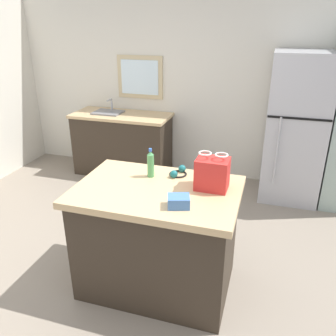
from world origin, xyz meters
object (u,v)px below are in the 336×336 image
(small_box, at_px, (179,201))
(ear_defenders, at_px, (178,172))
(shopping_bag, at_px, (212,173))
(refrigerator, at_px, (295,129))
(kitchen_island, at_px, (158,238))
(bottle, at_px, (151,164))

(small_box, height_order, ear_defenders, small_box)
(shopping_bag, relative_size, small_box, 1.91)
(refrigerator, bearing_deg, shopping_bag, -109.15)
(kitchen_island, distance_m, shopping_bag, 0.73)
(refrigerator, bearing_deg, small_box, -110.18)
(shopping_bag, height_order, ear_defenders, shopping_bag)
(refrigerator, distance_m, shopping_bag, 2.09)
(small_box, bearing_deg, refrigerator, 69.82)
(kitchen_island, xyz_separation_m, shopping_bag, (0.41, 0.13, 0.59))
(bottle, bearing_deg, ear_defenders, 25.70)
(bottle, bearing_deg, shopping_bag, -7.51)
(shopping_bag, xyz_separation_m, ear_defenders, (-0.32, 0.17, -0.10))
(bottle, xyz_separation_m, ear_defenders, (0.21, 0.10, -0.09))
(kitchen_island, xyz_separation_m, small_box, (0.24, -0.23, 0.50))
(refrigerator, relative_size, ear_defenders, 9.34)
(small_box, distance_m, ear_defenders, 0.55)
(kitchen_island, relative_size, refrigerator, 0.71)
(ear_defenders, bearing_deg, bottle, -154.30)
(kitchen_island, bearing_deg, shopping_bag, 17.40)
(small_box, bearing_deg, shopping_bag, 64.36)
(kitchen_island, bearing_deg, refrigerator, 62.46)
(kitchen_island, relative_size, ear_defenders, 6.63)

